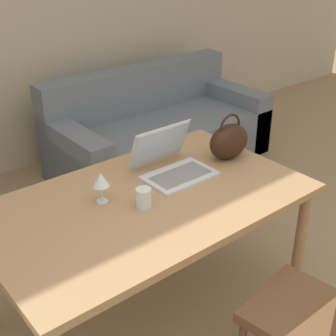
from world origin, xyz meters
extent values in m
cube|color=#A87F56|center=(0.04, 0.82, 0.72)|extent=(1.57, 0.94, 0.04)
cylinder|color=#A87F56|center=(0.77, 0.41, 0.35)|extent=(0.06, 0.06, 0.70)
cylinder|color=#A87F56|center=(0.77, 1.23, 0.35)|extent=(0.06, 0.06, 0.70)
cube|color=brown|center=(0.28, 0.03, 0.42)|extent=(0.50, 0.50, 0.05)
cylinder|color=brown|center=(0.44, 0.24, 0.20)|extent=(0.04, 0.04, 0.40)
cube|color=slate|center=(1.23, 2.21, 0.21)|extent=(1.91, 0.87, 0.42)
cube|color=slate|center=(1.23, 2.54, 0.62)|extent=(1.91, 0.20, 0.40)
cube|color=slate|center=(0.37, 2.21, 0.28)|extent=(0.20, 0.87, 0.56)
cube|color=slate|center=(2.08, 2.21, 0.28)|extent=(0.20, 0.87, 0.56)
cube|color=silver|center=(0.30, 0.88, 0.74)|extent=(0.37, 0.24, 0.02)
cube|color=gray|center=(0.30, 0.87, 0.75)|extent=(0.31, 0.16, 0.00)
cube|color=silver|center=(0.30, 1.05, 0.86)|extent=(0.37, 0.09, 0.23)
cube|color=silver|center=(0.30, 1.04, 0.87)|extent=(0.34, 0.09, 0.21)
cylinder|color=silver|center=(-0.02, 0.76, 0.78)|extent=(0.07, 0.07, 0.10)
cylinder|color=silver|center=(-0.15, 0.93, 0.74)|extent=(0.06, 0.06, 0.01)
cylinder|color=silver|center=(-0.15, 0.93, 0.78)|extent=(0.01, 0.01, 0.08)
cone|color=silver|center=(-0.15, 0.93, 0.86)|extent=(0.08, 0.08, 0.07)
ellipsoid|color=black|center=(0.66, 0.88, 0.84)|extent=(0.26, 0.15, 0.20)
torus|color=black|center=(0.66, 0.88, 0.92)|extent=(0.16, 0.01, 0.16)
camera|label=1|loc=(-1.11, -0.75, 1.90)|focal=50.00mm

